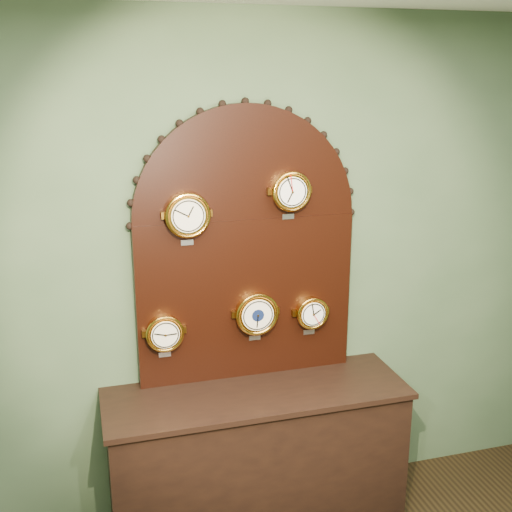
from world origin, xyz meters
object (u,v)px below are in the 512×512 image
object	(u,v)px
arabic_clock	(291,191)
tide_clock	(311,312)
shop_counter	(257,460)
hygrometer	(165,333)
display_board	(246,238)
roman_clock	(187,215)
barometer	(256,313)

from	to	relation	value
arabic_clock	tide_clock	size ratio (longest dim) A/B	1.11
shop_counter	hygrometer	bearing A→B (deg)	161.58
display_board	roman_clock	xyz separation A→B (m)	(-0.32, -0.07, 0.16)
arabic_clock	hygrometer	bearing A→B (deg)	179.98
roman_clock	arabic_clock	xyz separation A→B (m)	(0.55, 0.00, 0.09)
display_board	barometer	bearing A→B (deg)	-59.32
arabic_clock	hygrometer	xyz separation A→B (m)	(-0.69, 0.00, -0.72)
roman_clock	arabic_clock	distance (m)	0.56
roman_clock	hygrometer	world-z (taller)	roman_clock
hygrometer	barometer	distance (m)	0.51
tide_clock	barometer	bearing A→B (deg)	-179.72
roman_clock	hygrometer	distance (m)	0.64
shop_counter	hygrometer	size ratio (longest dim) A/B	6.30
shop_counter	hygrometer	distance (m)	0.90
arabic_clock	hygrometer	world-z (taller)	arabic_clock
barometer	tide_clock	xyz separation A→B (m)	(0.32, 0.00, -0.03)
roman_clock	barometer	bearing A→B (deg)	-0.05
shop_counter	arabic_clock	size ratio (longest dim) A/B	6.05
shop_counter	tide_clock	size ratio (longest dim) A/B	6.74
display_board	arabic_clock	bearing A→B (deg)	-16.33
shop_counter	hygrometer	xyz separation A→B (m)	(-0.46, 0.15, 0.76)
shop_counter	barometer	distance (m)	0.83
roman_clock	tide_clock	distance (m)	0.91
hygrometer	barometer	world-z (taller)	barometer
arabic_clock	barometer	xyz separation A→B (m)	(-0.19, -0.00, -0.67)
display_board	barometer	size ratio (longest dim) A/B	5.25
arabic_clock	tide_clock	world-z (taller)	arabic_clock
display_board	hygrometer	xyz separation A→B (m)	(-0.46, -0.07, -0.47)
arabic_clock	barometer	world-z (taller)	arabic_clock
arabic_clock	tide_clock	distance (m)	0.71
tide_clock	arabic_clock	bearing A→B (deg)	-179.68
roman_clock	hygrometer	bearing A→B (deg)	179.68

